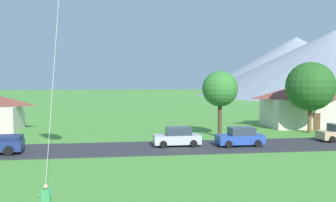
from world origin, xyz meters
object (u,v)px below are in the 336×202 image
parked_car_silver_mid_west (177,137)px  parked_car_blue_mid_east (240,137)px  house_left_center (305,104)px  tree_left_of_center (220,89)px  tree_near_left (310,86)px

parked_car_silver_mid_west → parked_car_blue_mid_east: same height
house_left_center → parked_car_blue_mid_east: size_ratio=2.43×
tree_left_of_center → parked_car_silver_mid_west: (-5.33, -4.91, -4.17)m
house_left_center → parked_car_silver_mid_west: 21.98m
tree_left_of_center → parked_car_silver_mid_west: 8.36m
tree_near_left → house_left_center: bearing=68.3°
tree_near_left → parked_car_silver_mid_west: size_ratio=1.90×
house_left_center → tree_left_of_center: 14.95m
parked_car_silver_mid_west → parked_car_blue_mid_east: size_ratio=0.99×
parked_car_silver_mid_west → tree_left_of_center: bearing=42.7°
house_left_center → parked_car_blue_mid_east: house_left_center is taller
tree_left_of_center → parked_car_blue_mid_east: 7.07m
house_left_center → tree_near_left: bearing=-111.7°
tree_near_left → parked_car_blue_mid_east: 13.63m
house_left_center → parked_car_silver_mid_west: (-18.35, -11.92, -2.00)m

